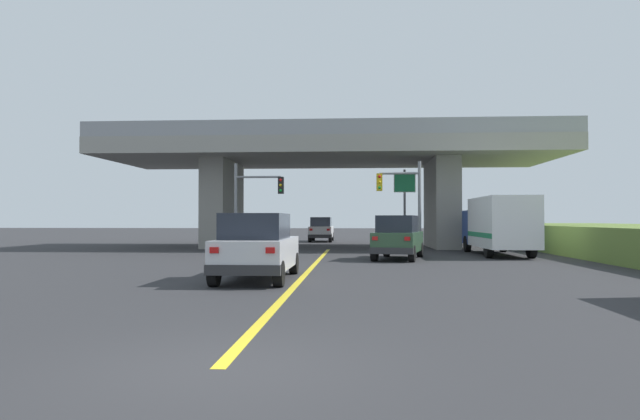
% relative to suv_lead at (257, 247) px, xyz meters
% --- Properties ---
extents(ground, '(160.00, 160.00, 0.00)m').
position_rel_suv_lead_xyz_m(ground, '(1.30, 20.44, -1.02)').
color(ground, '#2B2B2D').
extents(overpass_bridge, '(29.13, 10.71, 7.62)m').
position_rel_suv_lead_xyz_m(overpass_bridge, '(1.30, 20.44, 4.36)').
color(overpass_bridge, gray).
rests_on(overpass_bridge, ground).
extents(lane_divider_stripe, '(0.20, 27.49, 0.01)m').
position_rel_suv_lead_xyz_m(lane_divider_stripe, '(1.30, 3.64, -1.01)').
color(lane_divider_stripe, yellow).
rests_on(lane_divider_stripe, ground).
extents(suv_lead, '(2.05, 4.83, 2.02)m').
position_rel_suv_lead_xyz_m(suv_lead, '(0.00, 0.00, 0.00)').
color(suv_lead, silver).
rests_on(suv_lead, ground).
extents(suv_crossing, '(2.76, 4.75, 2.02)m').
position_rel_suv_lead_xyz_m(suv_crossing, '(4.93, 9.19, -0.01)').
color(suv_crossing, '#2D4C33').
rests_on(suv_crossing, ground).
extents(box_truck, '(2.33, 7.57, 2.95)m').
position_rel_suv_lead_xyz_m(box_truck, '(10.29, 12.47, 0.56)').
color(box_truck, navy).
rests_on(box_truck, ground).
extents(sedan_oncoming, '(1.89, 4.71, 2.02)m').
position_rel_suv_lead_xyz_m(sedan_oncoming, '(0.10, 29.69, -0.00)').
color(sedan_oncoming, silver).
rests_on(sedan_oncoming, ground).
extents(traffic_signal_nearside, '(2.44, 0.36, 5.02)m').
position_rel_suv_lead_xyz_m(traffic_signal_nearside, '(5.63, 14.07, 2.14)').
color(traffic_signal_nearside, slate).
rests_on(traffic_signal_nearside, ground).
extents(traffic_signal_farside, '(2.84, 0.36, 5.03)m').
position_rel_suv_lead_xyz_m(traffic_signal_farside, '(-2.88, 14.71, 2.12)').
color(traffic_signal_farside, slate).
rests_on(traffic_signal_farside, ground).
extents(highway_sign, '(1.33, 0.17, 4.91)m').
position_rel_suv_lead_xyz_m(highway_sign, '(5.97, 17.91, 2.54)').
color(highway_sign, '#56595E').
rests_on(highway_sign, ground).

